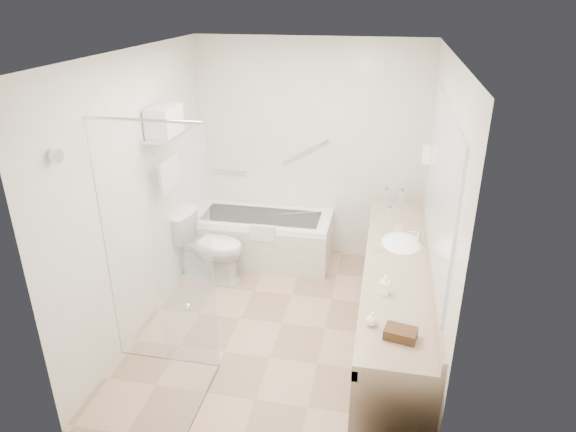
% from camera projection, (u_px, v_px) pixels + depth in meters
% --- Properties ---
extents(floor, '(3.20, 3.20, 0.00)m').
position_uv_depth(floor, '(282.00, 323.00, 4.93)').
color(floor, tan).
rests_on(floor, ground).
extents(ceiling, '(2.60, 3.20, 0.10)m').
position_uv_depth(ceiling, '(280.00, 52.00, 3.92)').
color(ceiling, white).
rests_on(ceiling, wall_back).
extents(wall_back, '(2.60, 0.10, 2.50)m').
position_uv_depth(wall_back, '(310.00, 151.00, 5.86)').
color(wall_back, silver).
rests_on(wall_back, ground).
extents(wall_front, '(2.60, 0.10, 2.50)m').
position_uv_depth(wall_front, '(225.00, 306.00, 2.99)').
color(wall_front, silver).
rests_on(wall_front, ground).
extents(wall_left, '(0.10, 3.20, 2.50)m').
position_uv_depth(wall_left, '(141.00, 193.00, 4.66)').
color(wall_left, silver).
rests_on(wall_left, ground).
extents(wall_right, '(0.10, 3.20, 2.50)m').
position_uv_depth(wall_right, '(437.00, 215.00, 4.20)').
color(wall_right, silver).
rests_on(wall_right, ground).
extents(bathtub, '(1.60, 0.73, 0.59)m').
position_uv_depth(bathtub, '(262.00, 237.00, 6.02)').
color(bathtub, white).
rests_on(bathtub, floor).
extents(grab_bar_short, '(0.40, 0.03, 0.03)m').
position_uv_depth(grab_bar_short, '(230.00, 172.00, 6.11)').
color(grab_bar_short, silver).
rests_on(grab_bar_short, wall_back).
extents(grab_bar_long, '(0.53, 0.03, 0.33)m').
position_uv_depth(grab_bar_long, '(305.00, 152.00, 5.83)').
color(grab_bar_long, silver).
rests_on(grab_bar_long, wall_back).
extents(shower_enclosure, '(0.96, 0.91, 2.11)m').
position_uv_depth(shower_enclosure, '(172.00, 267.00, 3.78)').
color(shower_enclosure, silver).
rests_on(shower_enclosure, floor).
extents(towel_shelf, '(0.24, 0.55, 0.81)m').
position_uv_depth(towel_shelf, '(165.00, 130.00, 4.74)').
color(towel_shelf, silver).
rests_on(towel_shelf, wall_left).
extents(vanity_counter, '(0.55, 2.70, 0.95)m').
position_uv_depth(vanity_counter, '(396.00, 285.00, 4.36)').
color(vanity_counter, tan).
rests_on(vanity_counter, floor).
extents(sink, '(0.40, 0.52, 0.14)m').
position_uv_depth(sink, '(401.00, 245.00, 4.64)').
color(sink, white).
rests_on(sink, vanity_counter).
extents(faucet, '(0.03, 0.03, 0.14)m').
position_uv_depth(faucet, '(419.00, 236.00, 4.57)').
color(faucet, silver).
rests_on(faucet, vanity_counter).
extents(mirror, '(0.02, 2.00, 1.20)m').
position_uv_depth(mirror, '(441.00, 187.00, 3.94)').
color(mirror, silver).
rests_on(mirror, wall_right).
extents(hairdryer_unit, '(0.08, 0.10, 0.18)m').
position_uv_depth(hairdryer_unit, '(427.00, 154.00, 5.07)').
color(hairdryer_unit, white).
rests_on(hairdryer_unit, wall_right).
extents(toilet, '(0.82, 0.51, 0.77)m').
position_uv_depth(toilet, '(209.00, 246.00, 5.57)').
color(toilet, white).
rests_on(toilet, floor).
extents(amenity_basket, '(0.23, 0.18, 0.07)m').
position_uv_depth(amenity_basket, '(401.00, 333.00, 3.35)').
color(amenity_basket, '#3F2916').
rests_on(amenity_basket, vanity_counter).
extents(soap_bottle_a, '(0.10, 0.16, 0.07)m').
position_uv_depth(soap_bottle_a, '(384.00, 290.00, 3.83)').
color(soap_bottle_a, white).
rests_on(soap_bottle_a, vanity_counter).
extents(soap_bottle_b, '(0.09, 0.11, 0.08)m').
position_uv_depth(soap_bottle_b, '(372.00, 320.00, 3.47)').
color(soap_bottle_b, white).
rests_on(soap_bottle_b, vanity_counter).
extents(water_bottle_left, '(0.06, 0.06, 0.21)m').
position_uv_depth(water_bottle_left, '(401.00, 198.00, 5.35)').
color(water_bottle_left, silver).
rests_on(water_bottle_left, vanity_counter).
extents(water_bottle_mid, '(0.06, 0.06, 0.20)m').
position_uv_depth(water_bottle_mid, '(389.00, 215.00, 4.96)').
color(water_bottle_mid, silver).
rests_on(water_bottle_mid, vanity_counter).
extents(water_bottle_right, '(0.06, 0.06, 0.20)m').
position_uv_depth(water_bottle_right, '(386.00, 197.00, 5.38)').
color(water_bottle_right, silver).
rests_on(water_bottle_right, vanity_counter).
extents(drinking_glass_near, '(0.08, 0.08, 0.09)m').
position_uv_depth(drinking_glass_near, '(398.00, 230.00, 4.77)').
color(drinking_glass_near, silver).
rests_on(drinking_glass_near, vanity_counter).
extents(drinking_glass_far, '(0.06, 0.06, 0.08)m').
position_uv_depth(drinking_glass_far, '(376.00, 247.00, 4.45)').
color(drinking_glass_far, silver).
rests_on(drinking_glass_far, vanity_counter).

